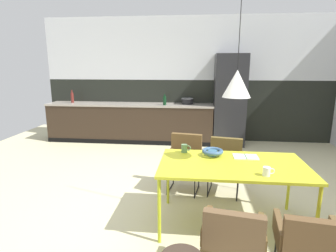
# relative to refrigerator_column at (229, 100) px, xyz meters

# --- Properties ---
(ground_plane) EXTENTS (9.08, 9.08, 0.00)m
(ground_plane) POSITION_rel_refrigerator_column_xyz_m (-0.94, -3.01, -1.03)
(ground_plane) COLOR beige
(back_wall_splashback_dark) EXTENTS (6.98, 0.12, 1.46)m
(back_wall_splashback_dark) POSITION_rel_refrigerator_column_xyz_m (-0.94, 0.36, -0.30)
(back_wall_splashback_dark) COLOR black
(back_wall_splashback_dark) RESTS_ON ground
(back_wall_panel_upper) EXTENTS (6.98, 0.12, 1.46)m
(back_wall_panel_upper) POSITION_rel_refrigerator_column_xyz_m (-0.94, 0.36, 1.17)
(back_wall_panel_upper) COLOR silver
(back_wall_panel_upper) RESTS_ON back_wall_splashback_dark
(kitchen_counter) EXTENTS (3.95, 0.63, 0.92)m
(kitchen_counter) POSITION_rel_refrigerator_column_xyz_m (-2.33, -0.00, -0.57)
(kitchen_counter) COLOR #312419
(kitchen_counter) RESTS_ON ground
(refrigerator_column) EXTENTS (0.70, 0.60, 2.06)m
(refrigerator_column) POSITION_rel_refrigerator_column_xyz_m (0.00, 0.00, 0.00)
(refrigerator_column) COLOR #232326
(refrigerator_column) RESTS_ON ground
(dining_table) EXTENTS (1.62, 0.91, 0.75)m
(dining_table) POSITION_rel_refrigerator_column_xyz_m (-0.32, -3.38, -0.32)
(dining_table) COLOR gold
(dining_table) RESTS_ON ground
(armchair_facing_counter) EXTENTS (0.56, 0.55, 0.78)m
(armchair_facing_counter) POSITION_rel_refrigerator_column_xyz_m (-0.31, -2.51, -0.52)
(armchair_facing_counter) COLOR brown
(armchair_facing_counter) RESTS_ON ground
(armchair_corner_seat) EXTENTS (0.55, 0.54, 0.75)m
(armchair_corner_seat) POSITION_rel_refrigerator_column_xyz_m (-0.42, -4.32, -0.54)
(armchair_corner_seat) COLOR brown
(armchair_corner_seat) RESTS_ON ground
(armchair_far_side) EXTENTS (0.55, 0.54, 0.81)m
(armchair_far_side) POSITION_rel_refrigerator_column_xyz_m (-0.89, -2.48, -0.52)
(armchair_far_side) COLOR brown
(armchair_far_side) RESTS_ON ground
(armchair_by_stool) EXTENTS (0.54, 0.53, 0.73)m
(armchair_by_stool) POSITION_rel_refrigerator_column_xyz_m (0.17, -4.32, -0.54)
(armchair_by_stool) COLOR brown
(armchair_by_stool) RESTS_ON ground
(fruit_bowl) EXTENTS (0.25, 0.25, 0.08)m
(fruit_bowl) POSITION_rel_refrigerator_column_xyz_m (-0.53, -3.14, -0.23)
(fruit_bowl) COLOR #33607F
(fruit_bowl) RESTS_ON dining_table
(open_book) EXTENTS (0.28, 0.20, 0.02)m
(open_book) POSITION_rel_refrigerator_column_xyz_m (-0.15, -3.15, -0.27)
(open_book) COLOR white
(open_book) RESTS_ON dining_table
(mug_dark_espresso) EXTENTS (0.12, 0.07, 0.09)m
(mug_dark_espresso) POSITION_rel_refrigerator_column_xyz_m (-0.03, -3.69, -0.24)
(mug_dark_espresso) COLOR white
(mug_dark_espresso) RESTS_ON dining_table
(mug_wide_latte) EXTENTS (0.12, 0.07, 0.10)m
(mug_wide_latte) POSITION_rel_refrigerator_column_xyz_m (-0.87, -3.04, -0.23)
(mug_wide_latte) COLOR #5B8456
(mug_wide_latte) RESTS_ON dining_table
(cooking_pot) EXTENTS (0.28, 0.28, 0.16)m
(cooking_pot) POSITION_rel_refrigerator_column_xyz_m (-0.96, 0.10, -0.05)
(cooking_pot) COLOR black
(cooking_pot) RESTS_ON kitchen_counter
(bottle_wine_green) EXTENTS (0.07, 0.07, 0.31)m
(bottle_wine_green) POSITION_rel_refrigerator_column_xyz_m (-3.75, 0.03, 0.01)
(bottle_wine_green) COLOR maroon
(bottle_wine_green) RESTS_ON kitchen_counter
(bottle_vinegar_dark) EXTENTS (0.07, 0.07, 0.25)m
(bottle_vinegar_dark) POSITION_rel_refrigerator_column_xyz_m (-1.47, -0.14, -0.01)
(bottle_vinegar_dark) COLOR #0F3319
(bottle_vinegar_dark) RESTS_ON kitchen_counter
(pendant_lamp_over_table_near) EXTENTS (0.30, 0.30, 1.39)m
(pendant_lamp_over_table_near) POSITION_rel_refrigerator_column_xyz_m (-0.32, -3.36, 0.60)
(pendant_lamp_over_table_near) COLOR black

